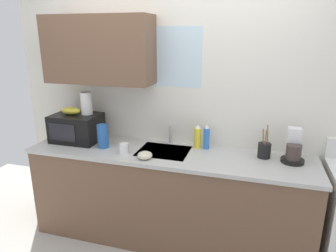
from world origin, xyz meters
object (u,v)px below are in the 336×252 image
(cereal_canister, at_px, (103,136))
(small_bowl, at_px, (145,155))
(utensil_crock, at_px, (264,150))
(microwave, at_px, (77,128))
(dish_soap_bottle_yellow, at_px, (198,137))
(mug_white, at_px, (124,149))
(coffee_maker, at_px, (293,149))
(dish_soap_bottle_blue, at_px, (206,137))
(paper_towel_roll, at_px, (86,103))
(banana_bunch, at_px, (71,111))

(cereal_canister, distance_m, small_bowl, 0.50)
(small_bowl, bearing_deg, utensil_crock, 18.04)
(microwave, bearing_deg, dish_soap_bottle_yellow, 6.92)
(cereal_canister, height_order, small_bowl, cereal_canister)
(mug_white, bearing_deg, coffee_maker, 9.84)
(dish_soap_bottle_blue, distance_m, cereal_canister, 0.97)
(dish_soap_bottle_yellow, height_order, dish_soap_bottle_blue, dish_soap_bottle_blue)
(coffee_maker, relative_size, utensil_crock, 0.96)
(microwave, xyz_separation_m, small_bowl, (0.82, -0.25, -0.10))
(dish_soap_bottle_yellow, height_order, small_bowl, dish_soap_bottle_yellow)
(microwave, height_order, paper_towel_roll, paper_towel_roll)
(paper_towel_roll, distance_m, utensil_crock, 1.73)
(dish_soap_bottle_yellow, bearing_deg, small_bowl, -134.00)
(mug_white, relative_size, utensil_crock, 0.33)
(paper_towel_roll, height_order, cereal_canister, paper_towel_roll)
(cereal_canister, relative_size, utensil_crock, 0.76)
(coffee_maker, bearing_deg, dish_soap_bottle_blue, 173.63)
(dish_soap_bottle_blue, xyz_separation_m, mug_white, (-0.68, -0.33, -0.06))
(paper_towel_roll, bearing_deg, banana_bunch, -161.57)
(mug_white, distance_m, small_bowl, 0.23)
(microwave, distance_m, utensil_crock, 1.80)
(coffee_maker, relative_size, mug_white, 2.95)
(cereal_canister, distance_m, utensil_crock, 1.47)
(coffee_maker, height_order, utensil_crock, utensil_crock)
(paper_towel_roll, height_order, dish_soap_bottle_blue, paper_towel_roll)
(dish_soap_bottle_yellow, bearing_deg, banana_bunch, -173.43)
(paper_towel_roll, xyz_separation_m, utensil_crock, (1.70, 0.02, -0.31))
(coffee_maker, xyz_separation_m, cereal_canister, (-1.69, -0.16, 0.01))
(microwave, height_order, coffee_maker, coffee_maker)
(mug_white, bearing_deg, paper_towel_roll, 154.14)
(dish_soap_bottle_yellow, bearing_deg, microwave, -173.08)
(banana_bunch, bearing_deg, mug_white, -16.41)
(coffee_maker, height_order, cereal_canister, coffee_maker)
(paper_towel_roll, bearing_deg, coffee_maker, 0.25)
(small_bowl, bearing_deg, mug_white, 164.74)
(small_bowl, bearing_deg, cereal_canister, 162.48)
(dish_soap_bottle_yellow, height_order, mug_white, dish_soap_bottle_yellow)
(microwave, height_order, cereal_canister, microwave)
(coffee_maker, height_order, mug_white, coffee_maker)
(coffee_maker, distance_m, dish_soap_bottle_yellow, 0.84)
(paper_towel_roll, distance_m, coffee_maker, 1.95)
(microwave, distance_m, coffee_maker, 2.03)
(microwave, bearing_deg, paper_towel_roll, 27.17)
(dish_soap_bottle_yellow, distance_m, mug_white, 0.69)
(microwave, distance_m, dish_soap_bottle_blue, 1.29)
(paper_towel_roll, xyz_separation_m, dish_soap_bottle_yellow, (1.10, 0.09, -0.27))
(cereal_canister, xyz_separation_m, small_bowl, (0.48, -0.15, -0.08))
(banana_bunch, xyz_separation_m, small_bowl, (0.87, -0.25, -0.27))
(mug_white, bearing_deg, dish_soap_bottle_yellow, 29.06)
(banana_bunch, bearing_deg, coffee_maker, 1.61)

